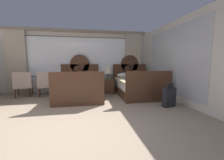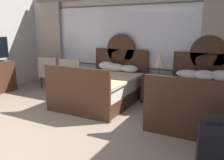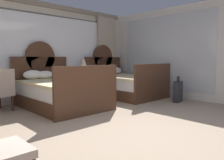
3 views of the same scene
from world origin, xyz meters
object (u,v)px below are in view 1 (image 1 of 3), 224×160
book_on_nightstand (107,79)px  armchair_by_window_centre (23,84)px  bed_near_window (79,87)px  armchair_by_window_left (46,83)px  suitcase_on_floor (169,97)px  table_lamp_on_nightstand (108,69)px  nightstand_between_beds (107,86)px  bed_near_mirror (137,86)px

book_on_nightstand → armchair_by_window_centre: 3.18m
bed_near_window → armchair_by_window_left: (-1.27, 0.46, 0.13)m
armchair_by_window_centre → suitcase_on_floor: 5.15m
bed_near_window → book_on_nightstand: bearing=24.0°
bed_near_window → armchair_by_window_centre: size_ratio=2.29×
bed_near_window → table_lamp_on_nightstand: bearing=29.3°
book_on_nightstand → suitcase_on_floor: 2.64m
book_on_nightstand → suitcase_on_floor: bearing=-54.3°
bed_near_window → suitcase_on_floor: bearing=-31.9°
armchair_by_window_left → armchair_by_window_centre: 0.80m
book_on_nightstand → suitcase_on_floor: suitcase_on_floor is taller
bed_near_window → nightstand_between_beds: bed_near_window is taller
bed_near_window → bed_near_mirror: 2.25m
bed_near_window → bed_near_mirror: bearing=0.0°
book_on_nightstand → armchair_by_window_centre: armchair_by_window_centre is taller
bed_near_mirror → suitcase_on_floor: bearing=-76.9°
book_on_nightstand → suitcase_on_floor: (1.53, -2.13, -0.34)m
book_on_nightstand → table_lamp_on_nightstand: bearing=61.7°
bed_near_window → table_lamp_on_nightstand: (1.20, 0.68, 0.66)m
nightstand_between_beds → armchair_by_window_left: (-2.39, -0.14, 0.20)m
book_on_nightstand → armchair_by_window_left: bearing=-179.2°
armchair_by_window_left → table_lamp_on_nightstand: bearing=5.1°
nightstand_between_beds → armchair_by_window_left: armchair_by_window_left is taller
book_on_nightstand → bed_near_mirror: bearing=-23.1°
book_on_nightstand → armchair_by_window_centre: size_ratio=0.28×
armchair_by_window_left → suitcase_on_floor: bearing=-28.2°
armchair_by_window_centre → nightstand_between_beds: bearing=2.6°
book_on_nightstand → bed_near_window: bearing=-156.0°
bed_near_mirror → armchair_by_window_centre: 4.35m
table_lamp_on_nightstand → bed_near_mirror: bearing=-32.8°
armchair_by_window_left → bed_near_window: bearing=-19.7°
bed_near_mirror → bed_near_window: bearing=-180.0°
nightstand_between_beds → suitcase_on_floor: 2.70m
bed_near_window → armchair_by_window_centre: 2.13m
bed_near_mirror → armchair_by_window_left: (-3.52, 0.45, 0.13)m
nightstand_between_beds → armchair_by_window_left: size_ratio=0.64×
bed_near_mirror → suitcase_on_floor: (0.38, -1.64, -0.09)m
table_lamp_on_nightstand → suitcase_on_floor: size_ratio=0.88×
suitcase_on_floor → bed_near_window: bearing=148.1°
armchair_by_window_centre → armchair_by_window_left: bearing=0.1°
nightstand_between_beds → table_lamp_on_nightstand: size_ratio=0.98×
armchair_by_window_centre → suitcase_on_floor: (4.70, -2.09, -0.22)m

